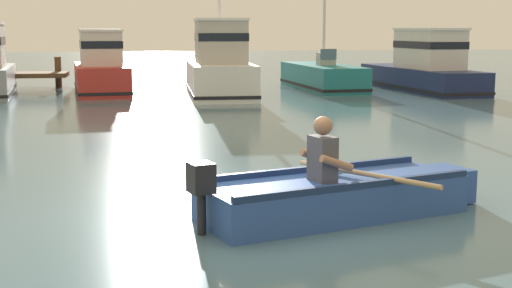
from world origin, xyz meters
name	(u,v)px	position (x,y,z in m)	size (l,w,h in m)	color
ground_plane	(229,211)	(0.00, 0.00, 0.00)	(120.00, 120.00, 0.00)	slate
rowboat_with_person	(338,195)	(1.24, -0.39, 0.25)	(3.66, 1.97, 1.19)	#2D519E
moored_boat_red	(101,70)	(-2.35, 16.22, 0.79)	(2.19, 5.00, 2.14)	#B72D28
moored_boat_white	(220,68)	(1.48, 14.41, 0.92)	(2.06, 5.26, 4.35)	white
moored_boat_teal	(322,77)	(5.45, 16.74, 0.43)	(2.07, 5.52, 4.52)	#1E727A
moored_boat_navy	(423,68)	(8.78, 15.49, 0.80)	(2.40, 6.77, 2.18)	#19234C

